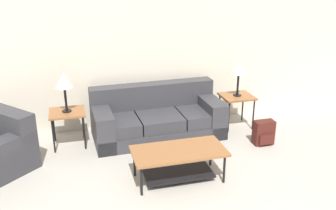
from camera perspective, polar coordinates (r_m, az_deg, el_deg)
The scene contains 8 objects.
wall_back at distance 6.40m, azimuth -2.69°, elevation 8.24°, with size 8.80×0.06×2.60m.
couch at distance 6.14m, azimuth -1.66°, elevation -2.12°, with size 2.11×0.98×0.82m.
coffee_table at distance 4.90m, azimuth 1.63°, elevation -8.00°, with size 1.21×0.59×0.43m.
side_table_left at distance 5.93m, azimuth -15.10°, elevation -1.49°, with size 0.53×0.49×0.57m.
side_table_right at distance 6.53m, azimuth 10.45°, elevation 0.94°, with size 0.53×0.49×0.57m.
table_lamp_left at distance 5.76m, azimuth -15.59°, elevation 3.47°, with size 0.27×0.27×0.61m.
table_lamp_right at distance 6.38m, azimuth 10.76°, elevation 5.49°, with size 0.27×0.27×0.61m.
backpack at distance 6.08m, azimuth 14.38°, elevation -4.15°, with size 0.32×0.24×0.39m.
Camera 1 is at (-1.36, -1.57, 2.66)m, focal length 40.00 mm.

